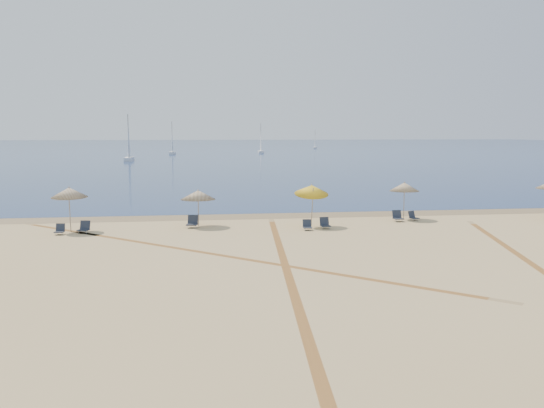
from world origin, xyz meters
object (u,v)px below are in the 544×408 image
Objects in this scene: sailboat_1 at (129,147)px; chair_6 at (325,224)px; umbrella_1 at (69,192)px; umbrella_4 at (404,187)px; sailboat_2 at (315,143)px; sailboat_3 at (261,144)px; sailboat_0 at (172,144)px; chair_7 at (398,216)px; chair_8 at (413,216)px; chair_4 at (192,222)px; chair_3 at (84,228)px; umbrella_2 at (198,195)px; umbrella_3 at (312,190)px; chair_2 at (60,230)px; chair_5 at (307,225)px.

chair_6 is at bearing -77.71° from sailboat_1.
umbrella_4 is at bearing 5.34° from umbrella_1.
sailboat_2 is at bearing 73.32° from umbrella_1.
umbrella_1 is at bearing -99.25° from sailboat_3.
umbrella_4 is at bearing -79.42° from sailboat_0.
sailboat_2 is at bearing 78.63° from chair_7.
umbrella_1 is at bearing 159.83° from chair_8.
chair_6 is at bearing -82.46° from sailboat_0.
chair_6 is (7.72, -1.37, -0.04)m from chair_4.
chair_3 is at bearing -172.63° from umbrella_4.
umbrella_2 is 2.91× the size of chair_3.
umbrella_3 reaches higher than chair_6.
sailboat_0 is 0.91× the size of sailboat_1.
chair_8 is 0.08× the size of sailboat_1.
umbrella_1 is 7.14m from chair_4.
umbrella_1 is 2.21m from chair_2.
chair_3 reaches higher than chair_2.
umbrella_1 reaches higher than chair_8.
umbrella_3 reaches higher than umbrella_4.
sailboat_3 reaches higher than sailboat_2.
chair_3 is at bearing 161.76° from chair_8.
chair_5 reaches higher than chair_8.
chair_5 is at bearing -3.21° from chair_4.
chair_7 is (19.78, 1.09, -1.93)m from umbrella_1.
sailboat_1 is at bearing -126.23° from sailboat_3.
umbrella_1 is at bearing 179.53° from umbrella_3.
chair_8 is (6.30, 2.26, -0.03)m from chair_6.
umbrella_2 is 6.79m from chair_5.
chair_4 is 1.18× the size of chair_7.
chair_2 is 14.98m from chair_6.
chair_2 is 0.73× the size of chair_4.
chair_3 is at bearing -177.76° from umbrella_3.
umbrella_4 is at bearing 20.03° from chair_3.
sailboat_3 reaches higher than umbrella_2.
sailboat_0 is (-6.06, 116.22, 0.65)m from umbrella_2.
sailboat_3 is at bearing 81.89° from chair_2.
chair_7 reaches higher than chair_2.
chair_5 reaches higher than chair_2.
sailboat_2 reaches higher than chair_3.
umbrella_3 is at bearing -82.72° from sailboat_0.
sailboat_2 is (49.27, 164.10, 1.72)m from chair_2.
chair_3 reaches higher than chair_8.
sailboat_1 reaches higher than sailboat_2.
chair_8 is (14.01, 0.89, -0.06)m from chair_4.
sailboat_3 is at bearing 64.37° from chair_8.
umbrella_4 is at bearing -89.18° from sailboat_2.
chair_2 is at bearing -178.33° from chair_5.
umbrella_1 is 3.14× the size of chair_4.
umbrella_3 reaches higher than chair_5.
sailboat_0 is (1.17, 117.05, 0.32)m from umbrella_1.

